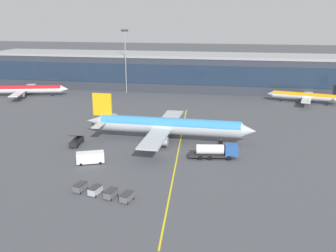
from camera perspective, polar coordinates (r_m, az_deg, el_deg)
The scene contains 14 objects.
ground_plane at distance 88.78m, azimuth -0.74°, elevation -3.97°, with size 700.00×700.00×0.00m, color #47494F.
apron_lead_in_line at distance 90.11m, azimuth 1.56°, elevation -3.66°, with size 0.30×80.00×0.01m, color yellow.
terminal_building at distance 163.43m, azimuth 6.59°, elevation 7.98°, with size 192.80×22.14×14.90m.
main_airliner at distance 95.69m, azimuth 0.03°, elevation 0.02°, with size 43.22×34.20×11.57m.
fuel_tanker at distance 85.37m, azimuth 7.23°, elevation -3.70°, with size 11.04×4.00×3.25m.
lavatory_truck at distance 83.68m, azimuth -11.42°, elevation -4.56°, with size 6.24×4.34×2.50m.
belt_loader at distance 96.19m, azimuth -13.47°, elevation -2.20°, with size 2.39×6.98×3.49m.
baggage_cart_0 at distance 71.64m, azimuth -12.94°, elevation -8.87°, with size 2.15×2.94×1.48m.
baggage_cart_1 at distance 69.90m, azimuth -10.80°, elevation -9.39°, with size 2.15×2.94×1.48m.
baggage_cart_2 at distance 68.27m, azimuth -8.54°, elevation -9.92°, with size 2.15×2.94×1.48m.
baggage_cart_3 at distance 66.75m, azimuth -6.18°, elevation -10.47°, with size 2.15×2.94×1.48m.
commuter_jet_far at distance 159.20m, azimuth -20.48°, elevation 5.16°, with size 32.39×25.98×8.47m.
commuter_jet_near at distance 146.17m, azimuth 19.76°, elevation 4.21°, with size 26.67×21.35×7.33m.
apron_light_mast_0 at distance 156.72m, azimuth -6.37°, elevation 10.25°, with size 2.80×0.50×25.13m.
Camera 1 is at (15.82, -81.79, 30.69)m, focal length 40.90 mm.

